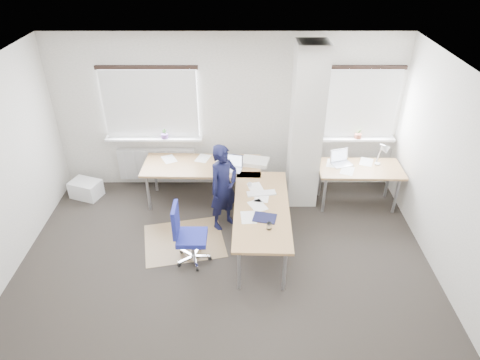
{
  "coord_description": "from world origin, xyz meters",
  "views": [
    {
      "loc": [
        0.22,
        -4.4,
        4.36
      ],
      "look_at": [
        0.22,
        0.9,
        1.05
      ],
      "focal_mm": 32.0,
      "sensor_mm": 36.0,
      "label": 1
    }
  ],
  "objects_px": {
    "desk_main": "(232,186)",
    "person": "(223,187)",
    "desk_side": "(360,170)",
    "task_chair": "(190,246)"
  },
  "relations": [
    {
      "from": "desk_main",
      "to": "person",
      "type": "distance_m",
      "value": 0.17
    },
    {
      "from": "desk_main",
      "to": "person",
      "type": "relative_size",
      "value": 1.84
    },
    {
      "from": "desk_side",
      "to": "person",
      "type": "relative_size",
      "value": 0.97
    },
    {
      "from": "desk_main",
      "to": "task_chair",
      "type": "relative_size",
      "value": 2.76
    },
    {
      "from": "person",
      "to": "task_chair",
      "type": "bearing_deg",
      "value": -161.67
    },
    {
      "from": "desk_main",
      "to": "person",
      "type": "xyz_separation_m",
      "value": [
        -0.14,
        -0.1,
        0.03
      ]
    },
    {
      "from": "desk_main",
      "to": "task_chair",
      "type": "xyz_separation_m",
      "value": [
        -0.61,
        -0.95,
        -0.42
      ]
    },
    {
      "from": "person",
      "to": "desk_main",
      "type": "bearing_deg",
      "value": -8.74
    },
    {
      "from": "desk_main",
      "to": "task_chair",
      "type": "distance_m",
      "value": 1.2
    },
    {
      "from": "task_chair",
      "to": "person",
      "type": "relative_size",
      "value": 0.67
    }
  ]
}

